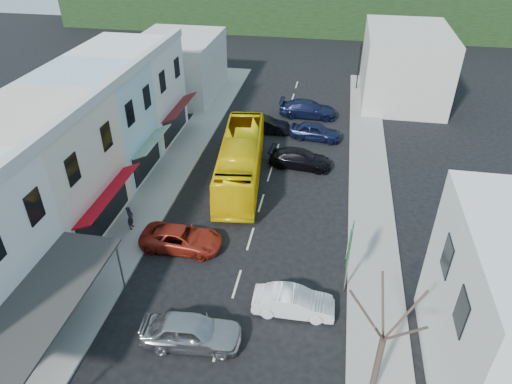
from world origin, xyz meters
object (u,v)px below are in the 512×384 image
at_px(car_red, 182,238).
at_px(pedestrian_left, 130,217).
at_px(bus, 241,161).
at_px(car_white, 294,302).
at_px(street_tree, 383,340).
at_px(traffic_signal, 359,67).
at_px(car_silver, 191,333).
at_px(direction_sign, 347,261).

distance_m(car_red, pedestrian_left, 3.89).
distance_m(bus, car_red, 8.65).
xyz_separation_m(car_white, car_red, (-7.18, 3.90, 0.00)).
height_order(car_white, pedestrian_left, pedestrian_left).
height_order(bus, car_red, bus).
relative_size(street_tree, traffic_signal, 1.42).
distance_m(car_silver, street_tree, 8.90).
bearing_deg(direction_sign, street_tree, -70.64).
relative_size(bus, street_tree, 1.63).
height_order(bus, street_tree, street_tree).
bearing_deg(pedestrian_left, direction_sign, -106.72).
height_order(car_white, car_red, same).
bearing_deg(car_red, car_white, -117.89).
bearing_deg(bus, street_tree, -67.39).
bearing_deg(bus, pedestrian_left, -134.04).
xyz_separation_m(bus, direction_sign, (7.82, -10.34, 0.55)).
bearing_deg(car_red, traffic_signal, -19.17).
xyz_separation_m(bus, car_silver, (0.75, -15.08, -0.85)).
bearing_deg(traffic_signal, street_tree, 91.33).
distance_m(bus, traffic_signal, 22.55).
height_order(bus, traffic_signal, traffic_signal).
relative_size(car_white, car_red, 0.96).
bearing_deg(direction_sign, pedestrian_left, 174.63).
xyz_separation_m(bus, pedestrian_left, (-5.60, -7.28, -0.55)).
relative_size(direction_sign, street_tree, 0.59).
bearing_deg(car_silver, car_white, -63.56).
height_order(bus, direction_sign, direction_sign).
height_order(car_silver, direction_sign, direction_sign).
relative_size(bus, pedestrian_left, 6.82).
distance_m(car_white, car_red, 8.17).
distance_m(direction_sign, street_tree, 6.31).
height_order(car_silver, pedestrian_left, pedestrian_left).
bearing_deg(traffic_signal, car_white, 84.88).
bearing_deg(traffic_signal, pedestrian_left, 63.76).
xyz_separation_m(car_red, direction_sign, (9.71, -1.94, 1.40)).
bearing_deg(street_tree, car_silver, 171.39).
relative_size(car_red, pedestrian_left, 2.71).
xyz_separation_m(pedestrian_left, traffic_signal, (14.22, 28.10, 1.51)).
xyz_separation_m(bus, street_tree, (9.09, -16.34, 2.01)).
xyz_separation_m(direction_sign, traffic_signal, (0.80, 31.15, 0.41)).
bearing_deg(car_red, bus, -12.04).
bearing_deg(car_white, direction_sign, -53.56).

